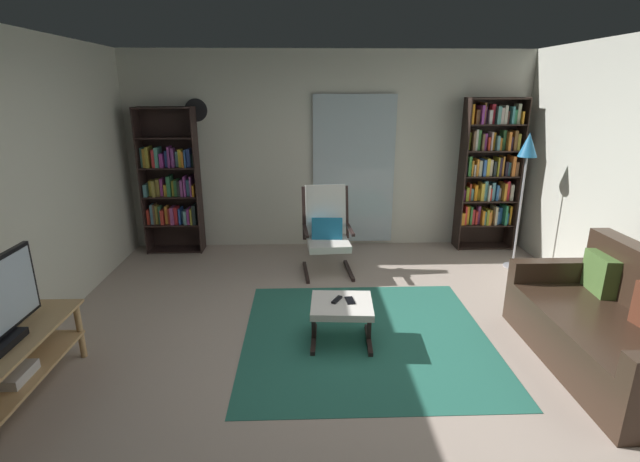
{
  "coord_description": "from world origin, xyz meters",
  "views": [
    {
      "loc": [
        -0.33,
        -3.31,
        2.12
      ],
      "look_at": [
        -0.19,
        0.84,
        0.82
      ],
      "focal_mm": 25.74,
      "sensor_mm": 36.0,
      "label": 1
    }
  ],
  "objects_px": {
    "ottoman": "(342,309)",
    "tv_remote": "(337,300)",
    "leather_sofa": "(618,331)",
    "floor_lamp_by_shelf": "(527,157)",
    "wall_clock": "(196,110)",
    "tv_stand": "(6,368)",
    "bookshelf_near_sofa": "(489,170)",
    "cell_phone": "(350,300)",
    "bookshelf_near_tv": "(171,184)",
    "lounge_armchair": "(327,228)"
  },
  "relations": [
    {
      "from": "ottoman",
      "to": "tv_remote",
      "type": "height_order",
      "value": "tv_remote"
    },
    {
      "from": "cell_phone",
      "to": "floor_lamp_by_shelf",
      "type": "height_order",
      "value": "floor_lamp_by_shelf"
    },
    {
      "from": "tv_stand",
      "to": "floor_lamp_by_shelf",
      "type": "relative_size",
      "value": 0.85
    },
    {
      "from": "lounge_armchair",
      "to": "ottoman",
      "type": "height_order",
      "value": "lounge_armchair"
    },
    {
      "from": "leather_sofa",
      "to": "ottoman",
      "type": "relative_size",
      "value": 3.11
    },
    {
      "from": "wall_clock",
      "to": "tv_stand",
      "type": "bearing_deg",
      "value": -100.51
    },
    {
      "from": "bookshelf_near_sofa",
      "to": "cell_phone",
      "type": "distance_m",
      "value": 3.28
    },
    {
      "from": "bookshelf_near_sofa",
      "to": "cell_phone",
      "type": "bearing_deg",
      "value": -130.56
    },
    {
      "from": "tv_remote",
      "to": "cell_phone",
      "type": "distance_m",
      "value": 0.11
    },
    {
      "from": "lounge_armchair",
      "to": "wall_clock",
      "type": "distance_m",
      "value": 2.3
    },
    {
      "from": "bookshelf_near_tv",
      "to": "wall_clock",
      "type": "xyz_separation_m",
      "value": [
        0.37,
        0.13,
        0.94
      ]
    },
    {
      "from": "lounge_armchair",
      "to": "ottoman",
      "type": "bearing_deg",
      "value": -88.4
    },
    {
      "from": "tv_remote",
      "to": "tv_stand",
      "type": "bearing_deg",
      "value": -130.83
    },
    {
      "from": "tv_stand",
      "to": "floor_lamp_by_shelf",
      "type": "bearing_deg",
      "value": 28.51
    },
    {
      "from": "leather_sofa",
      "to": "ottoman",
      "type": "height_order",
      "value": "leather_sofa"
    },
    {
      "from": "tv_stand",
      "to": "wall_clock",
      "type": "xyz_separation_m",
      "value": [
        0.63,
        3.4,
        1.52
      ]
    },
    {
      "from": "ottoman",
      "to": "wall_clock",
      "type": "distance_m",
      "value": 3.46
    },
    {
      "from": "bookshelf_near_sofa",
      "to": "ottoman",
      "type": "distance_m",
      "value": 3.36
    },
    {
      "from": "tv_remote",
      "to": "bookshelf_near_tv",
      "type": "bearing_deg",
      "value": 158.69
    },
    {
      "from": "ottoman",
      "to": "tv_remote",
      "type": "xyz_separation_m",
      "value": [
        -0.04,
        0.03,
        0.08
      ]
    },
    {
      "from": "ottoman",
      "to": "wall_clock",
      "type": "height_order",
      "value": "wall_clock"
    },
    {
      "from": "leather_sofa",
      "to": "floor_lamp_by_shelf",
      "type": "height_order",
      "value": "floor_lamp_by_shelf"
    },
    {
      "from": "leather_sofa",
      "to": "floor_lamp_by_shelf",
      "type": "bearing_deg",
      "value": 86.14
    },
    {
      "from": "floor_lamp_by_shelf",
      "to": "tv_stand",
      "type": "bearing_deg",
      "value": -151.49
    },
    {
      "from": "leather_sofa",
      "to": "tv_remote",
      "type": "distance_m",
      "value": 2.21
    },
    {
      "from": "bookshelf_near_sofa",
      "to": "lounge_armchair",
      "type": "height_order",
      "value": "bookshelf_near_sofa"
    },
    {
      "from": "tv_stand",
      "to": "ottoman",
      "type": "distance_m",
      "value": 2.46
    },
    {
      "from": "tv_remote",
      "to": "wall_clock",
      "type": "distance_m",
      "value": 3.38
    },
    {
      "from": "cell_phone",
      "to": "lounge_armchair",
      "type": "bearing_deg",
      "value": 87.53
    },
    {
      "from": "bookshelf_near_tv",
      "to": "bookshelf_near_sofa",
      "type": "height_order",
      "value": "bookshelf_near_sofa"
    },
    {
      "from": "tv_stand",
      "to": "lounge_armchair",
      "type": "xyz_separation_m",
      "value": [
        2.27,
        2.48,
        0.2
      ]
    },
    {
      "from": "bookshelf_near_sofa",
      "to": "lounge_armchair",
      "type": "relative_size",
      "value": 1.96
    },
    {
      "from": "bookshelf_near_sofa",
      "to": "ottoman",
      "type": "xyz_separation_m",
      "value": [
        -2.16,
        -2.46,
        -0.77
      ]
    },
    {
      "from": "leather_sofa",
      "to": "cell_phone",
      "type": "relative_size",
      "value": 12.22
    },
    {
      "from": "tv_remote",
      "to": "floor_lamp_by_shelf",
      "type": "xyz_separation_m",
      "value": [
        2.31,
        1.65,
        0.97
      ]
    },
    {
      "from": "leather_sofa",
      "to": "floor_lamp_by_shelf",
      "type": "relative_size",
      "value": 1.05
    },
    {
      "from": "cell_phone",
      "to": "wall_clock",
      "type": "distance_m",
      "value": 3.45
    },
    {
      "from": "tv_stand",
      "to": "tv_remote",
      "type": "distance_m",
      "value": 2.43
    },
    {
      "from": "bookshelf_near_sofa",
      "to": "tv_remote",
      "type": "height_order",
      "value": "bookshelf_near_sofa"
    },
    {
      "from": "tv_remote",
      "to": "leather_sofa",
      "type": "bearing_deg",
      "value": 16.79
    },
    {
      "from": "bookshelf_near_tv",
      "to": "ottoman",
      "type": "relative_size",
      "value": 3.46
    },
    {
      "from": "bookshelf_near_tv",
      "to": "leather_sofa",
      "type": "height_order",
      "value": "bookshelf_near_tv"
    },
    {
      "from": "lounge_armchair",
      "to": "bookshelf_near_tv",
      "type": "bearing_deg",
      "value": 158.48
    },
    {
      "from": "lounge_armchair",
      "to": "wall_clock",
      "type": "xyz_separation_m",
      "value": [
        -1.64,
        0.93,
        1.32
      ]
    },
    {
      "from": "tv_stand",
      "to": "floor_lamp_by_shelf",
      "type": "xyz_separation_m",
      "value": [
        4.59,
        2.49,
        1.03
      ]
    },
    {
      "from": "lounge_armchair",
      "to": "wall_clock",
      "type": "height_order",
      "value": "wall_clock"
    },
    {
      "from": "tv_stand",
      "to": "lounge_armchair",
      "type": "bearing_deg",
      "value": 47.45
    },
    {
      "from": "leather_sofa",
      "to": "bookshelf_near_tv",
      "type": "bearing_deg",
      "value": 145.25
    },
    {
      "from": "wall_clock",
      "to": "bookshelf_near_tv",
      "type": "bearing_deg",
      "value": -160.21
    },
    {
      "from": "bookshelf_near_tv",
      "to": "wall_clock",
      "type": "distance_m",
      "value": 1.02
    }
  ]
}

